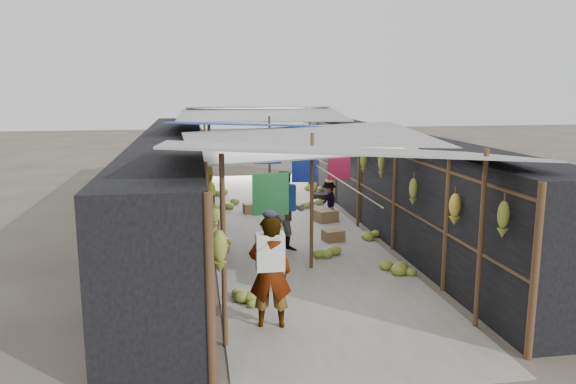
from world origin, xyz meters
TOP-DOWN VIEW (x-y plane):
  - ground at (0.00, 0.00)m, footprint 80.00×80.00m
  - aisle_slab at (0.00, 6.50)m, footprint 3.60×16.00m
  - stall_left at (-2.70, 6.50)m, footprint 1.40×15.00m
  - stall_right at (2.70, 6.50)m, footprint 1.40×15.00m
  - crate_near at (0.88, 4.79)m, footprint 0.50×0.43m
  - crate_mid at (1.14, 6.61)m, footprint 0.63×0.56m
  - crate_back at (-0.64, 7.90)m, footprint 0.49×0.41m
  - black_basin at (1.70, 9.63)m, footprint 0.58×0.58m
  - vendor_elderly at (-1.12, 0.50)m, footprint 0.66×0.48m
  - shopper_blue at (-0.30, 4.21)m, footprint 0.84×0.66m
  - vendor_seated at (1.29, 6.94)m, footprint 0.47×0.70m
  - market_canopy at (0.03, 6.83)m, footprint 5.62×15.20m
  - hanging_bananas at (-0.07, 6.09)m, footprint 3.95×14.04m
  - floor_bananas at (0.06, 6.65)m, footprint 3.89×10.03m

SIDE VIEW (x-z plane):
  - ground at x=0.00m, z-range 0.00..0.00m
  - aisle_slab at x=0.00m, z-range 0.00..0.02m
  - black_basin at x=1.70m, z-range 0.00..0.17m
  - crate_near at x=0.88m, z-range 0.00..0.27m
  - crate_back at x=-0.64m, z-range 0.00..0.29m
  - crate_mid at x=1.14m, z-range 0.00..0.32m
  - floor_bananas at x=0.06m, z-range -0.01..0.34m
  - vendor_seated at x=1.29m, z-range 0.00..1.01m
  - vendor_elderly at x=-1.12m, z-range 0.00..1.67m
  - shopper_blue at x=-0.30m, z-range 0.00..1.71m
  - stall_left at x=-2.70m, z-range 0.00..2.30m
  - stall_right at x=2.70m, z-range 0.00..2.30m
  - hanging_bananas at x=-0.07m, z-range 1.24..2.06m
  - market_canopy at x=0.03m, z-range 1.02..3.79m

